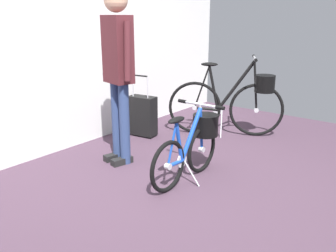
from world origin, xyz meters
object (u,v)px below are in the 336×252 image
display_bike_left (234,101)px  visitor_near_wall (118,65)px  folding_bike_foreground (194,142)px  rolling_suitcase (143,115)px

display_bike_left → visitor_near_wall: (-1.60, 0.52, 0.60)m
folding_bike_foreground → visitor_near_wall: (-0.16, 0.86, 0.70)m
display_bike_left → rolling_suitcase: (-0.79, 0.93, -0.19)m
folding_bike_foreground → display_bike_left: (1.45, 0.34, 0.10)m
display_bike_left → visitor_near_wall: 1.79m
visitor_near_wall → rolling_suitcase: visitor_near_wall is taller
visitor_near_wall → rolling_suitcase: (0.81, 0.41, -0.79)m
folding_bike_foreground → display_bike_left: size_ratio=0.78×
visitor_near_wall → rolling_suitcase: 1.20m
folding_bike_foreground → visitor_near_wall: visitor_near_wall is taller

